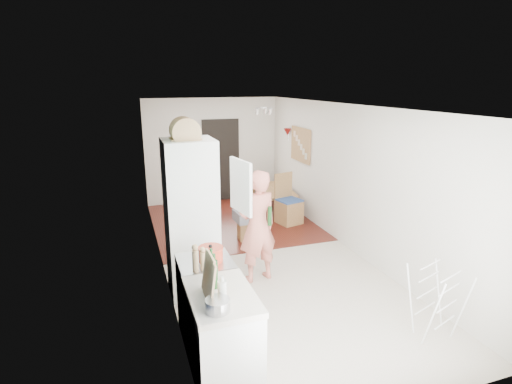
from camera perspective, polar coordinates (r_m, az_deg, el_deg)
room_shell at (r=6.42m, az=0.72°, el=1.01°), size 3.20×7.00×2.50m
floor at (r=6.84m, az=0.68°, el=-9.17°), size 3.20×7.00×0.01m
wood_floor_overlay at (r=8.48m, az=-3.49°, el=-4.18°), size 3.20×3.30×0.01m
sage_wall_panel at (r=4.02m, az=-11.21°, el=0.72°), size 0.02×3.00×1.30m
tile_splashback at (r=3.76m, az=-9.38°, el=-11.70°), size 0.02×1.90×0.50m
doorway_recess at (r=9.79m, az=-4.99°, el=4.50°), size 0.90×0.04×2.00m
base_cabinet at (r=4.18m, az=-4.82°, el=-20.04°), size 0.60×0.90×0.86m
worktop at (r=3.93m, az=-4.98°, el=-14.57°), size 0.62×0.92×0.06m
range_cooker at (r=4.79m, az=-7.09°, el=-14.92°), size 0.60×0.60×0.88m
cooker_top at (r=4.58m, az=-7.28°, el=-9.94°), size 0.60×0.60×0.04m
fridge_housing at (r=5.45m, az=-9.23°, el=-3.80°), size 0.66×0.66×2.15m
fridge_door at (r=5.16m, az=-2.19°, el=0.82°), size 0.14×0.56×0.70m
fridge_interior at (r=5.37m, az=-6.18°, el=1.32°), size 0.02×0.52×0.66m
pinboard at (r=8.68m, az=6.43°, el=6.73°), size 0.03×0.90×0.70m
pinboard_frame at (r=8.67m, az=6.34°, el=6.73°), size 0.00×0.94×0.74m
wall_sconce at (r=9.22m, az=4.51°, el=8.55°), size 0.18×0.18×0.16m
person at (r=5.73m, az=0.22°, el=-3.56°), size 0.80×0.61×1.97m
dining_table at (r=9.13m, az=2.62°, el=-1.34°), size 0.86×1.33×0.44m
dining_chair at (r=8.22m, az=4.77°, el=-1.07°), size 0.54×0.54×1.04m
stool at (r=7.46m, az=-1.39°, el=-5.43°), size 0.31×0.31×0.38m
grey_drape at (r=7.33m, az=-1.33°, el=-3.43°), size 0.45×0.45×0.19m
drying_rack at (r=5.16m, az=24.35°, el=-14.17°), size 0.54×0.51×0.84m
bread_bin at (r=5.16m, az=-10.13°, el=8.51°), size 0.45×0.43×0.20m
red_casserole at (r=4.52m, az=-6.49°, el=-8.80°), size 0.32×0.32×0.17m
steel_pan at (r=3.63m, az=-5.50°, el=-15.80°), size 0.28×0.28×0.11m
held_bottle at (r=5.60m, az=1.97°, el=-3.45°), size 0.06×0.06×0.27m
bottle_a at (r=3.94m, az=-5.95°, el=-11.63°), size 0.08×0.08×0.29m
bottle_b at (r=4.06m, az=-6.36°, el=-10.79°), size 0.07×0.07×0.29m
bottle_c at (r=3.74m, az=-4.86°, el=-13.94°), size 0.09×0.09×0.20m
pepper_mill_front at (r=4.32m, az=-7.58°, el=-9.78°), size 0.06×0.06×0.20m
pepper_mill_back at (r=4.30m, az=-8.66°, el=-9.70°), size 0.06×0.06×0.24m
chopping_boards at (r=3.75m, az=-6.74°, el=-12.00°), size 0.11×0.31×0.42m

